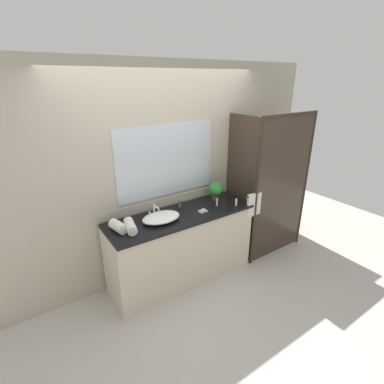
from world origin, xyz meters
The scene contains 13 objects.
ground_plane centered at (0.00, 0.00, 0.00)m, with size 8.00×8.00×0.00m, color #B7B2A8.
wall_back_with_mirror centered at (0.00, 0.34, 1.30)m, with size 4.40×0.06×2.60m.
vanity_cabinet centered at (0.00, 0.01, 0.45)m, with size 1.80×0.58×0.90m.
shower_enclosure centered at (1.28, -0.19, 1.02)m, with size 1.20×0.59×2.00m.
sink_basin centered at (-0.27, -0.01, 0.94)m, with size 0.45×0.30×0.08m, color white.
faucet centered at (-0.27, 0.15, 0.95)m, with size 0.17×0.13×0.14m.
potted_plant centered at (0.61, 0.12, 1.04)m, with size 0.19×0.19×0.24m.
soap_dish centered at (0.25, -0.08, 0.91)m, with size 0.10×0.07×0.04m.
amenity_bottle_conditioner centered at (0.51, -0.03, 0.95)m, with size 0.02×0.02×0.10m.
amenity_bottle_lotion centered at (0.70, -0.18, 0.95)m, with size 0.03×0.03×0.10m.
amenity_bottle_body_wash centered at (0.09, 0.19, 0.94)m, with size 0.03×0.03×0.09m.
rolled_towel_near_edge centered at (-0.76, 0.03, 0.96)m, with size 0.11×0.11×0.21m, color silver.
rolled_towel_middle centered at (-0.65, -0.03, 0.95)m, with size 0.10×0.10×0.26m, color silver.
Camera 1 is at (-1.61, -2.61, 2.40)m, focal length 26.99 mm.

